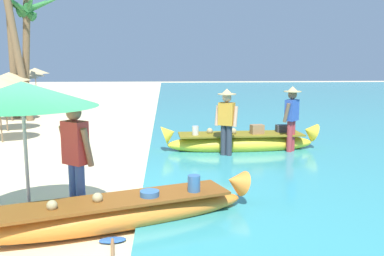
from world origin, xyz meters
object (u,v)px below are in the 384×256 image
object	(u,v)px
boat_yellow_midground	(241,142)
person_vendor_hatted	(227,119)
person_vendor_assistant	(292,116)
patio_umbrella_large	(22,95)
boat_orange_foreground	(113,213)
palm_tree_mid_cluster	(27,17)
person_tourist_customer	(76,156)

from	to	relation	value
boat_yellow_midground	person_vendor_hatted	size ratio (longest dim) A/B	2.40
person_vendor_assistant	patio_umbrella_large	world-z (taller)	patio_umbrella_large
boat_yellow_midground	person_vendor_assistant	xyz separation A→B (m)	(1.22, -0.29, 0.71)
person_vendor_hatted	person_vendor_assistant	distance (m)	1.72
boat_orange_foreground	person_vendor_assistant	bearing A→B (deg)	49.15
boat_orange_foreground	boat_yellow_midground	world-z (taller)	boat_yellow_midground
person_vendor_assistant	patio_umbrella_large	distance (m)	6.73
person_vendor_hatted	patio_umbrella_large	world-z (taller)	patio_umbrella_large
boat_yellow_midground	person_vendor_assistant	bearing A→B (deg)	-13.46
person_vendor_hatted	palm_tree_mid_cluster	world-z (taller)	palm_tree_mid_cluster
patio_umbrella_large	person_tourist_customer	bearing A→B (deg)	18.52
palm_tree_mid_cluster	person_vendor_assistant	bearing A→B (deg)	-41.14
person_tourist_customer	person_vendor_assistant	size ratio (longest dim) A/B	1.00
person_tourist_customer	boat_yellow_midground	bearing A→B (deg)	53.50
person_tourist_customer	boat_orange_foreground	bearing A→B (deg)	-35.68
boat_orange_foreground	boat_yellow_midground	bearing A→B (deg)	60.84
boat_yellow_midground	palm_tree_mid_cluster	distance (m)	11.07
person_vendor_assistant	palm_tree_mid_cluster	xyz separation A→B (m)	(-8.66, 7.57, 3.06)
boat_orange_foreground	person_vendor_hatted	distance (m)	4.76
patio_umbrella_large	palm_tree_mid_cluster	distance (m)	12.58
boat_yellow_midground	patio_umbrella_large	xyz separation A→B (m)	(-3.88, -4.59, 1.61)
person_vendor_assistant	patio_umbrella_large	bearing A→B (deg)	-139.84
person_vendor_assistant	palm_tree_mid_cluster	size ratio (longest dim) A/B	0.34
patio_umbrella_large	boat_orange_foreground	bearing A→B (deg)	-9.09
boat_orange_foreground	palm_tree_mid_cluster	world-z (taller)	palm_tree_mid_cluster
person_vendor_assistant	boat_orange_foreground	bearing A→B (deg)	-130.85
boat_orange_foreground	boat_yellow_midground	xyz separation A→B (m)	(2.67, 4.79, 0.04)
boat_orange_foreground	person_vendor_hatted	xyz separation A→B (m)	(2.20, 4.15, 0.74)
boat_yellow_midground	palm_tree_mid_cluster	bearing A→B (deg)	135.66
person_vendor_hatted	palm_tree_mid_cluster	size ratio (longest dim) A/B	0.34
boat_orange_foreground	person_vendor_hatted	size ratio (longest dim) A/B	2.48
patio_umbrella_large	person_vendor_assistant	bearing A→B (deg)	40.16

